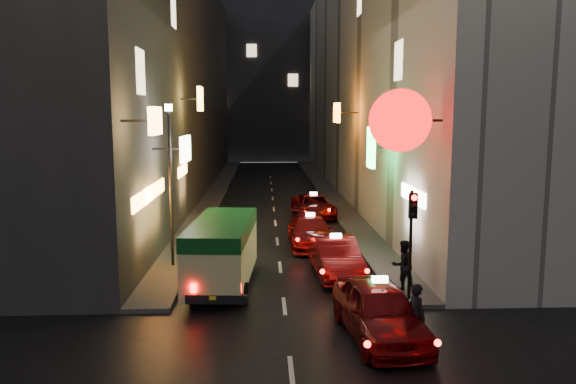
{
  "coord_description": "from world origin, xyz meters",
  "views": [
    {
      "loc": [
        -0.62,
        -8.53,
        6.06
      ],
      "look_at": [
        0.31,
        13.0,
        3.01
      ],
      "focal_mm": 35.0,
      "sensor_mm": 36.0,
      "label": 1
    }
  ],
  "objects": [
    {
      "name": "building_left",
      "position": [
        -8.0,
        33.99,
        9.0
      ],
      "size": [
        7.39,
        52.0,
        18.0
      ],
      "color": "#393734",
      "rests_on": "ground"
    },
    {
      "name": "building_right",
      "position": [
        8.0,
        33.99,
        9.0
      ],
      "size": [
        8.32,
        52.0,
        18.0
      ],
      "color": "#B6B1A7",
      "rests_on": "ground"
    },
    {
      "name": "building_far",
      "position": [
        0.0,
        66.0,
        11.0
      ],
      "size": [
        30.0,
        10.0,
        22.0
      ],
      "primitive_type": "cube",
      "color": "#343439",
      "rests_on": "ground"
    },
    {
      "name": "sidewalk_left",
      "position": [
        -4.25,
        34.0,
        0.07
      ],
      "size": [
        1.5,
        52.0,
        0.15
      ],
      "primitive_type": "cube",
      "color": "#454240",
      "rests_on": "ground"
    },
    {
      "name": "sidewalk_right",
      "position": [
        4.25,
        34.0,
        0.07
      ],
      "size": [
        1.5,
        52.0,
        0.15
      ],
      "primitive_type": "cube",
      "color": "#454240",
      "rests_on": "ground"
    },
    {
      "name": "minibus",
      "position": [
        -2.07,
        10.55,
        1.5
      ],
      "size": [
        2.33,
        5.64,
        2.37
      ],
      "color": "#CECB81",
      "rests_on": "ground"
    },
    {
      "name": "taxi_near",
      "position": [
        2.47,
        5.89,
        0.9
      ],
      "size": [
        2.96,
        5.89,
        1.97
      ],
      "color": "#630809",
      "rests_on": "ground"
    },
    {
      "name": "taxi_second",
      "position": [
        2.04,
        11.74,
        0.84
      ],
      "size": [
        2.46,
        5.4,
        1.85
      ],
      "color": "#630809",
      "rests_on": "ground"
    },
    {
      "name": "taxi_third",
      "position": [
        1.48,
        16.54,
        0.8
      ],
      "size": [
        2.13,
        5.08,
        1.78
      ],
      "color": "#630809",
      "rests_on": "ground"
    },
    {
      "name": "taxi_far",
      "position": [
        2.28,
        23.79,
        0.75
      ],
      "size": [
        2.39,
        4.9,
        1.68
      ],
      "color": "#630809",
      "rests_on": "ground"
    },
    {
      "name": "pedestrian_crossing",
      "position": [
        3.3,
        5.17,
        0.98
      ],
      "size": [
        0.59,
        0.74,
        1.96
      ],
      "primitive_type": "imported",
      "rotation": [
        0.0,
        0.0,
        1.87
      ],
      "color": "black",
      "rests_on": "ground"
    },
    {
      "name": "pedestrian_sidewalk",
      "position": [
        4.04,
        9.62,
        1.1
      ],
      "size": [
        0.82,
        0.64,
        1.9
      ],
      "primitive_type": "imported",
      "rotation": [
        0.0,
        0.0,
        3.44
      ],
      "color": "black",
      "rests_on": "sidewalk_right"
    },
    {
      "name": "traffic_light",
      "position": [
        4.0,
        8.47,
        2.69
      ],
      "size": [
        0.26,
        0.43,
        3.5
      ],
      "color": "black",
      "rests_on": "sidewalk_right"
    },
    {
      "name": "lamp_post",
      "position": [
        -4.2,
        13.0,
        3.72
      ],
      "size": [
        0.28,
        0.28,
        6.22
      ],
      "color": "black",
      "rests_on": "sidewalk_left"
    }
  ]
}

